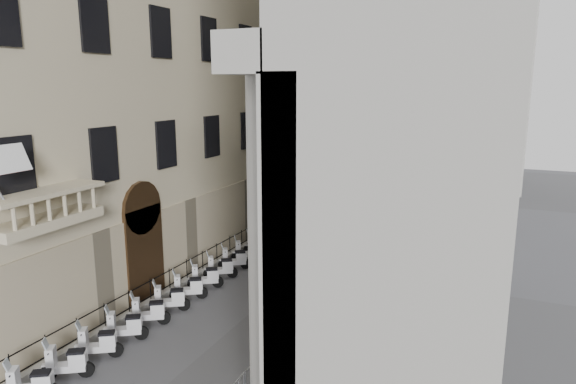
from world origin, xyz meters
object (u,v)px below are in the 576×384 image
at_px(street_lamp, 309,160).
at_px(pedestrian_a, 354,211).
at_px(security_tent, 314,179).
at_px(pedestrian_b, 386,226).
at_px(info_kiosk, 287,222).

xyz_separation_m(street_lamp, pedestrian_a, (3.32, 0.28, -3.45)).
xyz_separation_m(security_tent, pedestrian_b, (6.60, -4.46, -1.79)).
relative_size(street_lamp, pedestrian_b, 4.03).
xyz_separation_m(security_tent, street_lamp, (0.38, -2.03, 1.74)).
distance_m(info_kiosk, pedestrian_b, 6.35).
xyz_separation_m(street_lamp, pedestrian_b, (6.22, -2.42, -3.52)).
distance_m(info_kiosk, pedestrian_a, 5.46).
height_order(street_lamp, info_kiosk, street_lamp).
distance_m(security_tent, pedestrian_a, 4.44).
height_order(street_lamp, pedestrian_b, street_lamp).
distance_m(security_tent, pedestrian_b, 8.16).
height_order(security_tent, pedestrian_b, security_tent).
height_order(security_tent, street_lamp, street_lamp).
bearing_deg(pedestrian_b, security_tent, -35.93).
relative_size(security_tent, street_lamp, 0.53).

